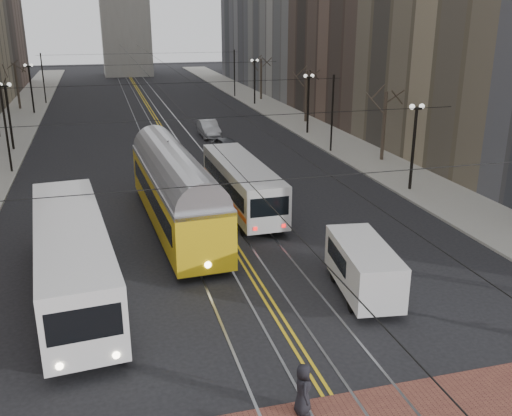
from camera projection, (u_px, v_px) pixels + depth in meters
ground at (316, 378)px, 18.81m from camera, size 260.00×260.00×0.00m
sidewalk_left at (8, 135)px, 56.09m from camera, size 5.00×140.00×0.15m
sidewalk_right at (296, 121)px, 63.61m from camera, size 5.00×140.00×0.15m
streetcar_rails at (162, 128)px, 59.88m from camera, size 4.80×130.00×0.02m
centre_lines at (162, 128)px, 59.87m from camera, size 0.42×130.00×0.01m
lamp_posts at (183, 131)px, 44.14m from camera, size 27.60×57.20×5.60m
street_trees at (172, 117)px, 50.07m from camera, size 31.68×53.28×5.60m
trolley_wires at (173, 106)px, 49.38m from camera, size 25.96×120.00×6.60m
transit_bus at (73, 260)px, 23.78m from camera, size 3.89×13.33×3.28m
streetcar at (176, 198)px, 31.51m from camera, size 3.51×14.93×3.49m
rear_bus at (242, 186)px, 34.60m from camera, size 2.62×11.23×2.92m
cargo_van at (363, 270)px, 24.01m from camera, size 2.66×5.37×2.28m
sedan_grey at (227, 147)px, 48.17m from camera, size 2.45×4.55×1.47m
sedan_silver at (209, 129)px, 55.58m from camera, size 1.64×4.68×1.54m
pedestrian_a at (303, 389)px, 16.92m from camera, size 0.67×0.89×1.63m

